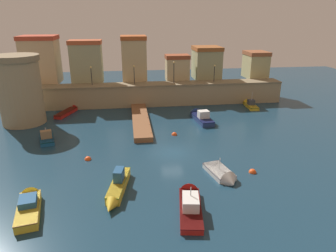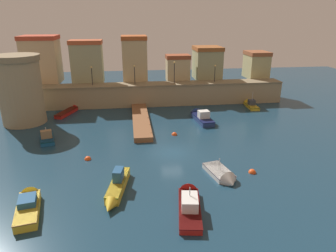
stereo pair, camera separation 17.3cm
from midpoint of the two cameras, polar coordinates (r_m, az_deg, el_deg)
name	(u,v)px [view 1 (the left image)]	position (r m, az deg, el deg)	size (l,w,h in m)	color
ground_plane	(172,152)	(35.91, 0.68, -4.92)	(114.00, 114.00, 0.00)	#19384C
quay_wall	(155,94)	(54.72, -2.44, 5.97)	(45.23, 3.61, 3.82)	#9E8966
old_town_backdrop	(130,61)	(57.47, -7.22, 11.82)	(44.61, 5.52, 8.21)	tan
fortress_tower	(20,90)	(49.07, -25.90, 6.07)	(6.50, 6.50, 9.91)	#9E8966
pier_dock	(141,120)	(45.86, -5.21, 1.07)	(2.42, 15.70, 0.70)	brown
quay_lamp_0	(91,73)	(54.02, -14.16, 9.60)	(0.32, 0.32, 3.19)	black
quay_lamp_1	(134,71)	(53.69, -6.41, 10.03)	(0.32, 0.32, 3.24)	black
quay_lamp_2	(174,69)	(54.23, 1.01, 10.56)	(0.32, 0.32, 3.73)	black
quay_lamp_3	(214,70)	(55.84, 8.52, 10.19)	(0.32, 0.32, 3.02)	black
moored_boat_0	(46,137)	(42.38, -21.74, -1.84)	(2.73, 4.77, 2.26)	#195689
moored_boat_2	(249,104)	(56.06, 14.76, 4.00)	(1.87, 5.60, 3.25)	gold
moored_boat_3	(190,201)	(26.51, 3.89, -13.66)	(2.74, 7.09, 2.75)	red
moored_boat_4	(117,188)	(28.38, -9.59, -11.20)	(2.45, 6.98, 2.02)	gold
moored_boat_5	(200,116)	(47.22, 5.85, 1.83)	(2.61, 7.21, 2.31)	navy
moored_boat_6	(69,111)	(52.75, -17.95, 2.68)	(3.46, 6.56, 1.16)	red
moored_boat_7	(29,203)	(28.57, -24.50, -12.88)	(2.77, 6.30, 1.68)	gold
moored_boat_8	(224,176)	(30.83, 10.17, -9.11)	(2.80, 4.92, 2.40)	silver
mooring_buoy_0	(174,135)	(41.04, 1.05, -1.65)	(0.73, 0.73, 0.73)	#EA4C19
mooring_buoy_1	(252,172)	(32.70, 15.25, -8.32)	(0.75, 0.75, 0.75)	#EA4C19
mooring_buoy_2	(88,160)	(35.36, -14.77, -6.04)	(0.73, 0.73, 0.73)	#EA4C19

